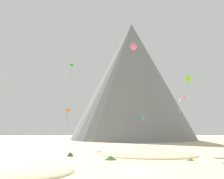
{
  "coord_description": "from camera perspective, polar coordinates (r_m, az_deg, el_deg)",
  "views": [
    {
      "loc": [
        -4.03,
        -31.0,
        4.99
      ],
      "look_at": [
        -2.67,
        43.18,
        17.03
      ],
      "focal_mm": 39.89,
      "sensor_mm": 36.0,
      "label": 1
    }
  ],
  "objects": [
    {
      "name": "bush_ridge_crest",
      "position": [
        49.5,
        -9.55,
        -14.39
      ],
      "size": [
        2.01,
        2.01,
        0.84
      ],
      "primitive_type": "cone",
      "rotation": [
        0.0,
        0.0,
        4.21
      ],
      "color": "#386633",
      "rests_on": "ground_plane"
    },
    {
      "name": "bush_mid_center",
      "position": [
        38.24,
        -15.97,
        -15.75
      ],
      "size": [
        3.79,
        3.79,
        0.82
      ],
      "primitive_type": "cone",
      "rotation": [
        0.0,
        0.0,
        2.4
      ],
      "color": "#386633",
      "rests_on": "ground_plane"
    },
    {
      "name": "ground_plane",
      "position": [
        31.66,
        6.61,
        -18.22
      ],
      "size": [
        400.0,
        400.0,
        0.0
      ],
      "primitive_type": "plane",
      "color": "#CCBA8E"
    },
    {
      "name": "rock_massif",
      "position": [
        131.3,
        3.56,
        0.77
      ],
      "size": [
        77.21,
        77.01,
        62.48
      ],
      "color": "slate",
      "rests_on": "ground_plane"
    },
    {
      "name": "kite_gold_low",
      "position": [
        77.02,
        -6.94,
        -4.81
      ],
      "size": [
        0.48,
        0.95,
        1.18
      ],
      "rotation": [
        0.0,
        0.0,
        1.17
      ],
      "color": "gold"
    },
    {
      "name": "kite_cyan_low",
      "position": [
        87.82,
        7.11,
        -6.52
      ],
      "size": [
        1.65,
        2.57,
        2.53
      ],
      "rotation": [
        0.0,
        0.0,
        4.28
      ],
      "color": "#33BCDB"
    },
    {
      "name": "kite_white_mid",
      "position": [
        92.37,
        15.31,
        -2.97
      ],
      "size": [
        0.79,
        0.41,
        5.34
      ],
      "rotation": [
        0.0,
        0.0,
        2.51
      ],
      "color": "white"
    },
    {
      "name": "bush_low_patch",
      "position": [
        44.16,
        17.43,
        -14.99
      ],
      "size": [
        2.02,
        2.02,
        0.46
      ],
      "primitive_type": "cone",
      "rotation": [
        0.0,
        0.0,
        3.64
      ],
      "color": "#568442",
      "rests_on": "ground_plane"
    },
    {
      "name": "kite_pink_mid",
      "position": [
        80.11,
        16.12,
        -1.81
      ],
      "size": [
        0.98,
        0.92,
        4.49
      ],
      "rotation": [
        0.0,
        0.0,
        1.85
      ],
      "color": "pink"
    },
    {
      "name": "kite_green_mid",
      "position": [
        80.54,
        -9.24,
        5.38
      ],
      "size": [
        1.01,
        1.02,
        4.87
      ],
      "rotation": [
        0.0,
        0.0,
        2.68
      ],
      "color": "green"
    },
    {
      "name": "dune_foreground_left",
      "position": [
        33.83,
        -21.61,
        -17.07
      ],
      "size": [
        19.69,
        20.65,
        2.09
      ],
      "primitive_type": "ellipsoid",
      "rotation": [
        0.0,
        0.0,
        0.39
      ],
      "color": "#CCBA8E",
      "rests_on": "ground_plane"
    },
    {
      "name": "bush_near_left",
      "position": [
        43.29,
        -0.35,
        -15.38
      ],
      "size": [
        2.65,
        2.65,
        0.69
      ],
      "primitive_type": "cone",
      "rotation": [
        0.0,
        0.0,
        0.19
      ],
      "color": "#386633",
      "rests_on": "ground_plane"
    },
    {
      "name": "kite_rainbow_high",
      "position": [
        79.16,
        5.0,
        9.8
      ],
      "size": [
        2.4,
        1.04,
        6.16
      ],
      "rotation": [
        0.0,
        0.0,
        0.23
      ],
      "color": "#E5668C"
    },
    {
      "name": "bush_scatter_east",
      "position": [
        32.57,
        -20.39,
        -16.5
      ],
      "size": [
        3.16,
        3.16,
        1.09
      ],
      "primitive_type": "cone",
      "rotation": [
        0.0,
        0.0,
        5.17
      ],
      "color": "#568442",
      "rests_on": "ground_plane"
    },
    {
      "name": "kite_lime_mid",
      "position": [
        96.03,
        16.98,
        2.48
      ],
      "size": [
        2.62,
        0.96,
        4.67
      ],
      "rotation": [
        0.0,
        0.0,
        3.23
      ],
      "color": "#8CD133"
    },
    {
      "name": "kite_orange_low",
      "position": [
        87.61,
        -10.14,
        -4.77
      ],
      "size": [
        1.57,
        1.57,
        5.43
      ],
      "rotation": [
        0.0,
        0.0,
        5.43
      ],
      "color": "orange"
    },
    {
      "name": "dune_foreground_right",
      "position": [
        53.88,
        7.03,
        -14.46
      ],
      "size": [
        29.83,
        29.55,
        1.87
      ],
      "primitive_type": "ellipsoid",
      "rotation": [
        0.0,
        0.0,
        2.4
      ],
      "color": "#C6B284",
      "rests_on": "ground_plane"
    }
  ]
}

